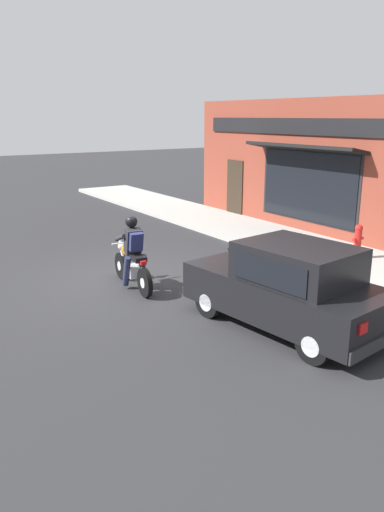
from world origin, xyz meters
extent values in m
plane|color=#2B2B2D|center=(0.00, 0.00, 0.00)|extent=(80.00, 80.00, 0.00)
cube|color=#ADAAA3|center=(5.35, 3.00, 0.07)|extent=(2.60, 22.00, 0.14)
cube|color=brown|center=(6.90, 2.13, 2.10)|extent=(0.50, 9.12, 4.20)
cube|color=black|center=(6.63, 0.99, 1.55)|extent=(0.04, 3.83, 2.10)
cube|color=black|center=(6.65, 0.99, 1.55)|extent=(0.02, 4.01, 2.20)
cube|color=#2D2319|center=(6.63, 4.64, 1.05)|extent=(0.04, 0.90, 2.10)
cube|color=black|center=(6.30, 0.99, 2.75)|extent=(0.81, 4.38, 0.24)
cube|color=black|center=(6.62, 2.13, 3.35)|extent=(0.06, 7.75, 0.50)
cylinder|color=black|center=(-0.14, 0.20, 0.31)|extent=(0.15, 0.63, 0.62)
cylinder|color=silver|center=(-0.14, 0.20, 0.31)|extent=(0.14, 0.23, 0.22)
cylinder|color=black|center=(-0.26, -1.20, 0.31)|extent=(0.15, 0.63, 0.62)
cylinder|color=silver|center=(-0.26, -1.20, 0.31)|extent=(0.14, 0.23, 0.22)
cube|color=silver|center=(-0.21, -0.55, 0.39)|extent=(0.31, 0.42, 0.24)
ellipsoid|color=orange|center=(-0.18, -0.30, 0.80)|extent=(0.34, 0.54, 0.24)
cube|color=black|center=(-0.23, -0.78, 0.76)|extent=(0.31, 0.58, 0.10)
cylinder|color=silver|center=(-0.15, 0.10, 0.62)|extent=(0.10, 0.33, 0.68)
cylinder|color=silver|center=(-0.16, -0.02, 0.91)|extent=(0.56, 0.09, 0.04)
sphere|color=silver|center=(-0.14, 0.15, 0.79)|extent=(0.16, 0.16, 0.16)
cylinder|color=silver|center=(-0.08, -0.96, 0.29)|extent=(0.13, 0.55, 0.08)
cube|color=red|center=(-0.26, -1.15, 0.73)|extent=(0.12, 0.07, 0.08)
cylinder|color=#282D4C|center=(-0.39, -0.60, 0.43)|extent=(0.17, 0.36, 0.71)
cylinder|color=#282D4C|center=(-0.03, -0.64, 0.43)|extent=(0.17, 0.36, 0.71)
cube|color=#232328|center=(-0.21, -0.60, 1.08)|extent=(0.37, 0.36, 0.57)
cylinder|color=#232328|center=(-0.39, -0.34, 1.12)|extent=(0.14, 0.53, 0.26)
cylinder|color=#232328|center=(0.01, -0.38, 1.12)|extent=(0.14, 0.53, 0.26)
sphere|color=black|center=(-0.20, -0.54, 1.49)|extent=(0.26, 0.26, 0.26)
cube|color=navy|center=(-0.22, -0.76, 1.10)|extent=(0.30, 0.26, 0.42)
cylinder|color=black|center=(0.24, -2.81, 0.30)|extent=(0.25, 0.62, 0.60)
cylinder|color=silver|center=(0.24, -2.81, 0.30)|extent=(0.24, 0.35, 0.33)
cylinder|color=black|center=(1.67, -2.64, 0.30)|extent=(0.25, 0.62, 0.60)
cylinder|color=silver|center=(1.67, -2.64, 0.30)|extent=(0.24, 0.35, 0.33)
cylinder|color=black|center=(0.52, -5.19, 0.30)|extent=(0.25, 0.62, 0.60)
cylinder|color=silver|center=(0.52, -5.19, 0.30)|extent=(0.24, 0.35, 0.33)
cylinder|color=black|center=(1.95, -5.02, 0.30)|extent=(0.25, 0.62, 0.60)
cylinder|color=silver|center=(1.95, -5.02, 0.30)|extent=(0.24, 0.35, 0.33)
cube|color=black|center=(1.10, -3.92, 0.60)|extent=(2.06, 3.87, 0.70)
cube|color=black|center=(1.13, -4.16, 1.24)|extent=(1.65, 2.06, 0.66)
cube|color=black|center=(1.02, -3.30, 1.19)|extent=(1.36, 0.50, 0.51)
cube|color=black|center=(0.41, -4.25, 1.22)|extent=(0.21, 1.51, 0.46)
cube|color=black|center=(1.85, -4.08, 1.22)|extent=(0.21, 1.51, 0.46)
cube|color=silver|center=(0.37, -2.13, 0.72)|extent=(0.24, 0.07, 0.14)
cube|color=red|center=(0.81, -5.82, 0.74)|extent=(0.20, 0.06, 0.16)
cube|color=silver|center=(1.38, -2.01, 0.72)|extent=(0.24, 0.07, 0.14)
cube|color=#28282B|center=(0.88, -2.10, 0.35)|extent=(1.61, 0.31, 0.20)
cube|color=#28282B|center=(1.31, -5.73, 0.35)|extent=(1.61, 0.31, 0.20)
cylinder|color=red|center=(5.47, -1.97, 0.22)|extent=(0.24, 0.24, 0.16)
cylinder|color=red|center=(5.47, -1.97, 0.59)|extent=(0.18, 0.18, 0.58)
sphere|color=red|center=(5.47, -1.97, 0.92)|extent=(0.20, 0.20, 0.20)
cylinder|color=red|center=(5.34, -1.97, 0.64)|extent=(0.10, 0.08, 0.08)
cylinder|color=red|center=(5.60, -1.97, 0.64)|extent=(0.10, 0.08, 0.08)
camera|label=1|loc=(-4.83, -9.98, 3.67)|focal=35.00mm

